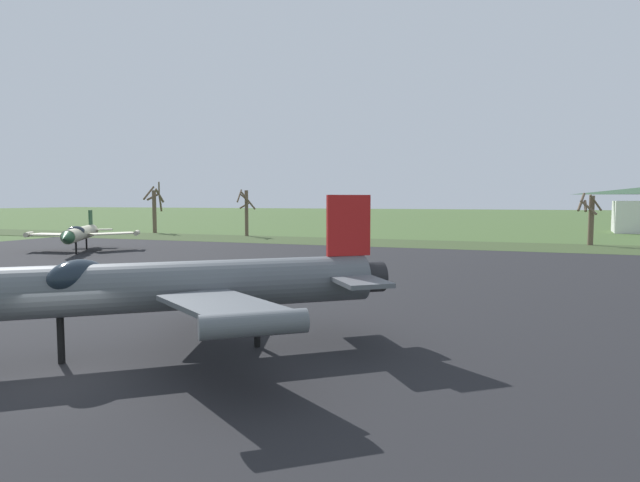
# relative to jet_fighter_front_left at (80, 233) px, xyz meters

# --- Properties ---
(ground_plane) EXTENTS (600.00, 600.00, 0.00)m
(ground_plane) POSITION_rel_jet_fighter_front_left_xyz_m (28.40, -29.55, -1.94)
(ground_plane) COLOR #425B2D
(asphalt_apron) EXTENTS (96.76, 56.50, 0.05)m
(asphalt_apron) POSITION_rel_jet_fighter_front_left_xyz_m (28.40, -12.60, -1.92)
(asphalt_apron) COLOR black
(asphalt_apron) RESTS_ON ground
(grass_verge_strip) EXTENTS (156.76, 12.00, 0.06)m
(grass_verge_strip) POSITION_rel_jet_fighter_front_left_xyz_m (28.40, 21.65, -1.91)
(grass_verge_strip) COLOR #384826
(grass_verge_strip) RESTS_ON ground
(jet_fighter_front_left) EXTENTS (10.77, 12.82, 4.21)m
(jet_fighter_front_left) POSITION_rel_jet_fighter_front_left_xyz_m (0.00, 0.00, 0.00)
(jet_fighter_front_left) COLOR #B7B293
(jet_fighter_front_left) RESTS_ON ground
(jet_fighter_rear_center) EXTENTS (15.76, 13.33, 5.50)m
(jet_fighter_rear_center) POSITION_rel_jet_fighter_front_left_xyz_m (29.53, -26.76, 0.49)
(jet_fighter_rear_center) COLOR #565B60
(jet_fighter_rear_center) RESTS_ON ground
(bare_tree_far_left) EXTENTS (2.94, 2.62, 8.27)m
(bare_tree_far_left) POSITION_rel_jet_fighter_front_left_xyz_m (-13.15, 29.03, 2.29)
(bare_tree_far_left) COLOR brown
(bare_tree_far_left) RESTS_ON ground
(bare_tree_left_of_center) EXTENTS (2.99, 2.80, 6.92)m
(bare_tree_left_of_center) POSITION_rel_jet_fighter_front_left_xyz_m (4.63, 26.84, 1.88)
(bare_tree_left_of_center) COLOR brown
(bare_tree_left_of_center) RESTS_ON ground
(bare_tree_center) EXTENTS (2.73, 2.99, 6.19)m
(bare_tree_center) POSITION_rel_jet_fighter_front_left_xyz_m (49.82, 26.65, 1.44)
(bare_tree_center) COLOR brown
(bare_tree_center) RESTS_ON ground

